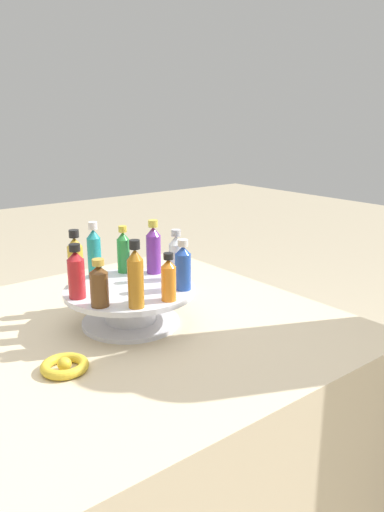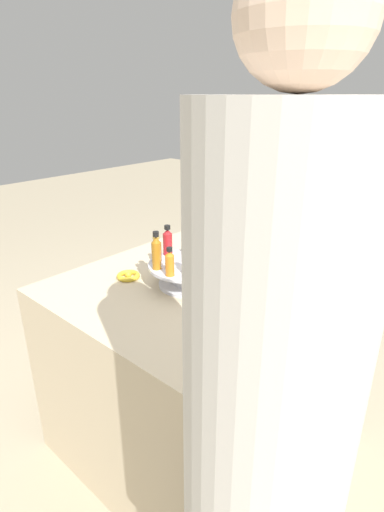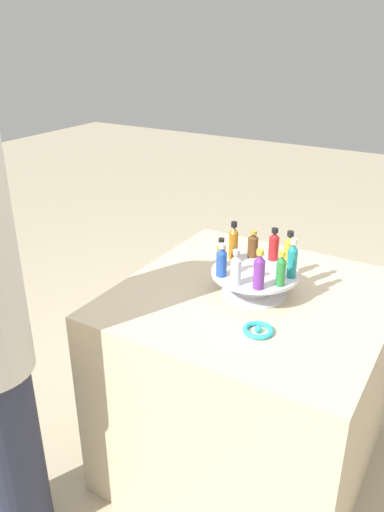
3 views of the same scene
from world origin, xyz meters
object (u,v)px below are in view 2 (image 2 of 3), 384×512
object	(u,v)px
ribbon_bow_gold	(128,276)
ribbon_bow_teal	(253,290)
bottle_gold	(186,237)
bottle_green	(218,245)
bottle_clear	(211,259)
bottle_teal	(204,238)
bottle_orange	(170,263)
person_figure	(262,484)
bottle_brown	(156,249)
bottle_purple	(221,251)
display_stand	(188,272)
bottle_amber	(156,252)
bottle_red	(168,241)
bottle_blue	(191,263)

from	to	relation	value
ribbon_bow_gold	ribbon_bow_teal	bearing A→B (deg)	27.57
bottle_gold	bottle_green	bearing A→B (deg)	10.91
bottle_clear	bottle_teal	world-z (taller)	bottle_teal
bottle_orange	bottle_gold	bearing A→B (deg)	118.91
bottle_green	person_figure	bearing A→B (deg)	-46.91
bottle_orange	bottle_teal	distance (m)	0.25
bottle_brown	bottle_green	world-z (taller)	bottle_green
bottle_brown	bottle_purple	size ratio (longest dim) A/B	0.75
bottle_gold	person_figure	size ratio (longest dim) A/B	0.08
bottle_orange	bottle_purple	distance (m)	0.20
display_stand	bottle_purple	distance (m)	0.16
bottle_amber	person_figure	distance (m)	0.87
display_stand	bottle_brown	bearing A→B (deg)	-151.09
ribbon_bow_teal	bottle_orange	bearing A→B (deg)	-129.66
bottle_red	bottle_gold	distance (m)	0.08
bottle_red	bottle_teal	size ratio (longest dim) A/B	0.87
bottle_green	bottle_gold	size ratio (longest dim) A/B	0.89
bottle_amber	bottle_clear	bearing A→B (deg)	28.91
bottle_green	person_figure	world-z (taller)	person_figure
bottle_amber	bottle_teal	size ratio (longest dim) A/B	1.04
bottle_orange	person_figure	world-z (taller)	person_figure
bottle_amber	bottle_blue	xyz separation A→B (m)	(0.14, 0.03, -0.01)
bottle_teal	bottle_green	bearing A→B (deg)	-7.09
bottle_amber	bottle_purple	world-z (taller)	bottle_amber
ribbon_bow_gold	ribbon_bow_teal	world-z (taller)	ribbon_bow_gold
bottle_brown	bottle_gold	bearing A→B (deg)	82.91
bottle_brown	bottle_amber	world-z (taller)	bottle_amber
bottle_green	person_figure	xyz separation A→B (m)	(0.63, -0.67, -0.10)
bottle_blue	bottle_green	xyz separation A→B (m)	(-0.04, 0.19, 0.00)
bottle_clear	ribbon_bow_gold	bearing A→B (deg)	-163.84
display_stand	bottle_brown	distance (m)	0.15
bottle_teal	bottle_amber	bearing A→B (deg)	-97.09
bottle_purple	ribbon_bow_teal	size ratio (longest dim) A/B	1.41
bottle_brown	person_figure	xyz separation A→B (m)	(0.79, -0.50, -0.09)
bottle_blue	ribbon_bow_gold	world-z (taller)	bottle_blue
bottle_red	bottle_brown	size ratio (longest dim) A/B	1.18
bottle_orange	bottle_blue	xyz separation A→B (m)	(0.07, 0.04, 0.01)
bottle_red	person_figure	distance (m)	0.99
bottle_clear	bottle_green	size ratio (longest dim) A/B	1.03
bottle_orange	ribbon_bow_teal	size ratio (longest dim) A/B	1.09
display_stand	bottle_green	world-z (taller)	bottle_green
ribbon_bow_gold	person_figure	world-z (taller)	person_figure
bottle_purple	bottle_teal	bearing A→B (deg)	154.91
ribbon_bow_gold	ribbon_bow_teal	distance (m)	0.49
bottle_orange	bottle_green	bearing A→B (deg)	82.91
ribbon_bow_gold	bottle_green	bearing A→B (deg)	39.83
bottle_teal	bottle_purple	bearing A→B (deg)	-25.09
bottle_blue	bottle_gold	size ratio (longest dim) A/B	0.87
ribbon_bow_gold	person_figure	size ratio (longest dim) A/B	0.06
bottle_clear	bottle_gold	size ratio (longest dim) A/B	0.91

